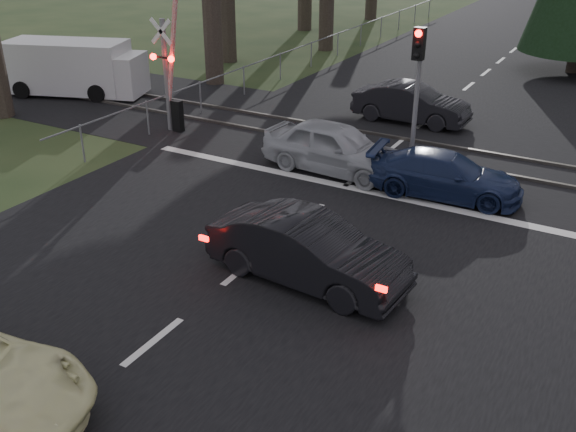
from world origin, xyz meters
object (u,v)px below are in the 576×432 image
Objects in this scene: traffic_signal_center at (417,73)px; white_van at (78,68)px; crossing_signal at (171,73)px; dark_car_far at (411,104)px; blue_sedan at (445,175)px; dark_hatchback at (307,251)px; silver_car at (335,148)px.

white_van is at bearing 176.16° from traffic_signal_center.
crossing_signal reaches higher than dark_car_far.
blue_sedan is at bearing -47.06° from traffic_signal_center.
white_van is at bearing 65.44° from dark_hatchback.
traffic_signal_center reaches higher than silver_car.
blue_sedan is at bearing -28.98° from white_van.
silver_car is 3.36m from blue_sedan.
silver_car is (-1.77, -1.58, -2.06)m from traffic_signal_center.
traffic_signal_center is at bearing 37.77° from blue_sedan.
silver_car is at bearing 25.00° from dark_hatchback.
blue_sedan is at bearing -4.69° from crossing_signal.
traffic_signal_center is at bearing -159.75° from dark_car_far.
crossing_signal is at bearing -173.85° from traffic_signal_center.
white_van is at bearing 163.85° from crossing_signal.
white_van is (-16.36, 2.69, 0.51)m from blue_sedan.
silver_car is at bearing 177.73° from dark_car_far.
white_van reaches higher than blue_sedan.
white_van reaches higher than silver_car.
silver_car is (6.50, -0.69, -1.31)m from crossing_signal.
dark_car_far is at bearing 22.44° from blue_sedan.
dark_car_far is at bearing 13.73° from dark_hatchback.
silver_car is at bearing -138.34° from traffic_signal_center.
dark_car_far is (-1.48, 4.16, -2.12)m from traffic_signal_center.
dark_car_far is at bearing 1.06° from silver_car.
crossing_signal is at bearing 80.14° from blue_sedan.
dark_hatchback is at bearing -155.41° from silver_car.
traffic_signal_center is 7.72m from dark_hatchback.
crossing_signal is at bearing 87.94° from silver_car.
white_van is at bearing 75.49° from blue_sedan.
crossing_signal is 1.70× the size of traffic_signal_center.
dark_car_far is (6.79, 5.05, -1.37)m from crossing_signal.
traffic_signal_center reaches higher than dark_hatchback.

